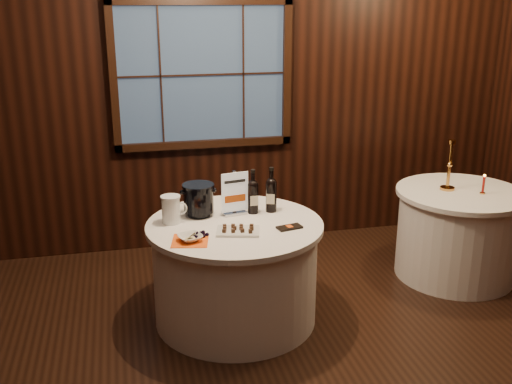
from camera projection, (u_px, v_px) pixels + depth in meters
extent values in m
cube|color=black|center=(202.00, 91.00, 5.47)|extent=(6.00, 0.02, 3.00)
cube|color=#354C6F|center=(202.00, 75.00, 5.39)|extent=(1.50, 0.01, 1.20)
cylinder|color=white|center=(235.00, 274.00, 4.44)|extent=(1.20, 1.20, 0.73)
cylinder|color=white|center=(235.00, 226.00, 4.32)|extent=(1.28, 1.28, 0.04)
cylinder|color=white|center=(457.00, 236.00, 5.14)|extent=(1.00, 1.00, 0.73)
cylinder|color=white|center=(462.00, 193.00, 5.02)|extent=(1.08, 1.08, 0.04)
cube|color=#B1B0B8|center=(234.00, 213.00, 4.48)|extent=(0.19, 0.13, 0.02)
cube|color=#B1B0B8|center=(234.00, 192.00, 4.43)|extent=(0.02, 0.02, 0.32)
cube|color=white|center=(235.00, 192.00, 4.42)|extent=(0.21, 0.04, 0.30)
cylinder|color=black|center=(253.00, 199.00, 4.48)|extent=(0.08, 0.08, 0.22)
sphere|color=black|center=(253.00, 185.00, 4.44)|extent=(0.08, 0.08, 0.08)
cylinder|color=black|center=(253.00, 178.00, 4.42)|extent=(0.03, 0.03, 0.10)
cylinder|color=black|center=(253.00, 171.00, 4.41)|extent=(0.03, 0.03, 0.02)
cube|color=beige|center=(254.00, 201.00, 4.44)|extent=(0.06, 0.00, 0.08)
cylinder|color=black|center=(271.00, 197.00, 4.51)|extent=(0.08, 0.08, 0.22)
sphere|color=black|center=(271.00, 183.00, 4.47)|extent=(0.08, 0.08, 0.08)
cylinder|color=black|center=(271.00, 175.00, 4.46)|extent=(0.03, 0.03, 0.10)
cylinder|color=black|center=(271.00, 169.00, 4.44)|extent=(0.04, 0.04, 0.02)
cube|color=beige|center=(273.00, 199.00, 4.47)|extent=(0.06, 0.02, 0.08)
cylinder|color=black|center=(199.00, 213.00, 4.45)|extent=(0.17, 0.17, 0.03)
cylinder|color=black|center=(198.00, 199.00, 4.42)|extent=(0.22, 0.22, 0.19)
cylinder|color=black|center=(198.00, 186.00, 4.39)|extent=(0.24, 0.24, 0.02)
cube|color=white|center=(238.00, 231.00, 4.13)|extent=(0.33, 0.26, 0.02)
cube|color=black|center=(289.00, 227.00, 4.21)|extent=(0.19, 0.12, 0.01)
cylinder|color=#3A2C15|center=(191.00, 236.00, 4.03)|extent=(0.07, 0.02, 0.03)
cylinder|color=white|center=(171.00, 210.00, 4.28)|extent=(0.13, 0.13, 0.19)
cylinder|color=white|center=(170.00, 197.00, 4.25)|extent=(0.14, 0.14, 0.01)
torus|color=white|center=(180.00, 208.00, 4.29)|extent=(0.10, 0.02, 0.10)
cube|color=#FF5B15|center=(190.00, 241.00, 3.99)|extent=(0.28, 0.28, 0.00)
imported|color=white|center=(190.00, 238.00, 3.98)|extent=(0.20, 0.20, 0.04)
cylinder|color=#C3873D|center=(447.00, 188.00, 5.05)|extent=(0.12, 0.12, 0.02)
cylinder|color=#C3873D|center=(450.00, 166.00, 4.99)|extent=(0.03, 0.03, 0.37)
cylinder|color=#C3873D|center=(452.00, 142.00, 4.92)|extent=(0.06, 0.06, 0.03)
cylinder|color=#C3873D|center=(482.00, 193.00, 4.94)|extent=(0.05, 0.05, 0.01)
cylinder|color=#A7120C|center=(483.00, 185.00, 4.92)|extent=(0.02, 0.02, 0.14)
sphere|color=#FFB23F|center=(485.00, 175.00, 4.90)|extent=(0.02, 0.02, 0.02)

